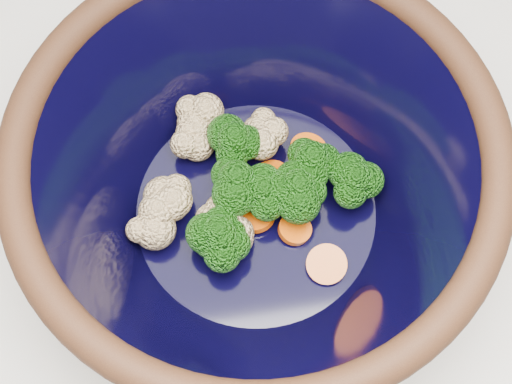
{
  "coord_description": "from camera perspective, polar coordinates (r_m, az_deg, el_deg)",
  "views": [
    {
      "loc": [
        -0.07,
        -0.28,
        1.47
      ],
      "look_at": [
        -0.04,
        -0.07,
        0.97
      ],
      "focal_mm": 50.0,
      "sensor_mm": 36.0,
      "label": 1
    }
  ],
  "objects": [
    {
      "name": "ground",
      "position": [
        1.5,
        1.1,
        -12.01
      ],
      "size": [
        3.0,
        3.0,
        0.0
      ],
      "primitive_type": "plane",
      "color": "#9E7A54",
      "rests_on": "ground"
    },
    {
      "name": "vegetable_pile",
      "position": [
        0.56,
        -0.51,
        0.51
      ],
      "size": [
        0.2,
        0.17,
        0.06
      ],
      "color": "#608442",
      "rests_on": "mixing_bowl"
    },
    {
      "name": "mixing_bowl",
      "position": [
        0.53,
        -0.0,
        0.63
      ],
      "size": [
        0.4,
        0.4,
        0.15
      ],
      "rotation": [
        0.0,
        0.0,
        0.21
      ],
      "color": "black",
      "rests_on": "counter"
    },
    {
      "name": "counter",
      "position": [
        1.06,
        1.53,
        -7.33
      ],
      "size": [
        1.2,
        1.2,
        0.9
      ],
      "primitive_type": "cube",
      "color": "white",
      "rests_on": "ground"
    }
  ]
}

